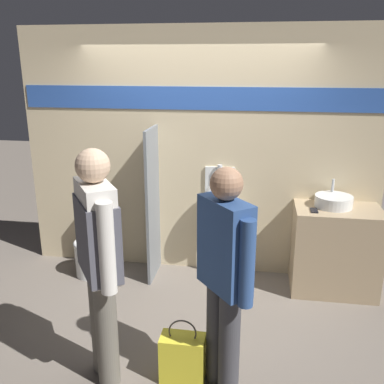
# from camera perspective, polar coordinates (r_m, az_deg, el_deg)

# --- Properties ---
(ground_plane) EXTENTS (16.00, 16.00, 0.00)m
(ground_plane) POSITION_cam_1_polar(r_m,az_deg,el_deg) (4.64, -0.34, -13.11)
(ground_plane) COLOR #70665B
(display_wall) EXTENTS (3.93, 0.07, 2.70)m
(display_wall) POSITION_cam_1_polar(r_m,az_deg,el_deg) (4.71, 0.82, 5.13)
(display_wall) COLOR beige
(display_wall) RESTS_ON ground_plane
(sink_counter) EXTENTS (0.86, 0.56, 0.91)m
(sink_counter) POSITION_cam_1_polar(r_m,az_deg,el_deg) (4.72, 18.49, -7.33)
(sink_counter) COLOR tan
(sink_counter) RESTS_ON ground_plane
(sink_basin) EXTENTS (0.38, 0.38, 0.26)m
(sink_basin) POSITION_cam_1_polar(r_m,az_deg,el_deg) (4.59, 18.36, -1.16)
(sink_basin) COLOR silver
(sink_basin) RESTS_ON sink_counter
(cell_phone) EXTENTS (0.07, 0.14, 0.01)m
(cell_phone) POSITION_cam_1_polar(r_m,az_deg,el_deg) (4.41, 15.96, -2.37)
(cell_phone) COLOR black
(cell_phone) RESTS_ON sink_counter
(divider_near_counter) EXTENTS (0.03, 0.50, 1.68)m
(divider_near_counter) POSITION_cam_1_polar(r_m,az_deg,el_deg) (4.67, -5.25, -1.71)
(divider_near_counter) COLOR slate
(divider_near_counter) RESTS_ON ground_plane
(urinal_near_counter) EXTENTS (0.34, 0.28, 1.26)m
(urinal_near_counter) POSITION_cam_1_polar(r_m,az_deg,el_deg) (4.66, 3.55, -1.62)
(urinal_near_counter) COLOR silver
(urinal_near_counter) RESTS_ON ground_plane
(toilet) EXTENTS (0.38, 0.54, 0.88)m
(toilet) POSITION_cam_1_polar(r_m,az_deg,el_deg) (5.04, -13.04, -7.22)
(toilet) COLOR silver
(toilet) RESTS_ON ground_plane
(person_in_vest) EXTENTS (0.45, 0.54, 1.79)m
(person_in_vest) POSITION_cam_1_polar(r_m,az_deg,el_deg) (3.12, -12.33, -7.91)
(person_in_vest) COLOR #666056
(person_in_vest) RESTS_ON ground_plane
(person_with_lanyard) EXTENTS (0.42, 0.48, 1.69)m
(person_with_lanyard) POSITION_cam_1_polar(r_m,az_deg,el_deg) (3.01, 4.33, -10.77)
(person_with_lanyard) COLOR #3D3D42
(person_with_lanyard) RESTS_ON ground_plane
(shopping_bag) EXTENTS (0.33, 0.18, 0.52)m
(shopping_bag) POSITION_cam_1_polar(r_m,az_deg,el_deg) (3.46, -1.25, -21.20)
(shopping_bag) COLOR yellow
(shopping_bag) RESTS_ON ground_plane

